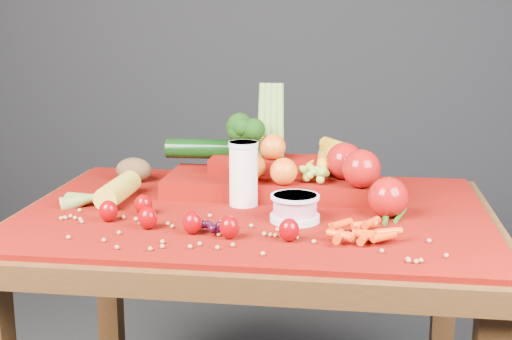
# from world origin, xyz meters

# --- Properties ---
(table) EXTENTS (1.10, 0.80, 0.75)m
(table) POSITION_xyz_m (0.00, 0.00, 0.66)
(table) COLOR #351C0C
(table) RESTS_ON ground
(red_cloth) EXTENTS (1.05, 0.75, 0.01)m
(red_cloth) POSITION_xyz_m (0.00, 0.00, 0.76)
(red_cloth) COLOR #770903
(red_cloth) RESTS_ON table
(milk_glass) EXTENTS (0.07, 0.07, 0.15)m
(milk_glass) POSITION_xyz_m (-0.03, 0.03, 0.84)
(milk_glass) COLOR white
(milk_glass) RESTS_ON red_cloth
(yogurt_bowl) EXTENTS (0.11, 0.11, 0.06)m
(yogurt_bowl) POSITION_xyz_m (0.10, -0.08, 0.79)
(yogurt_bowl) COLOR silver
(yogurt_bowl) RESTS_ON red_cloth
(strawberry_scatter) EXTENTS (0.44, 0.18, 0.05)m
(strawberry_scatter) POSITION_xyz_m (-0.13, -0.17, 0.79)
(strawberry_scatter) COLOR #900006
(strawberry_scatter) RESTS_ON red_cloth
(dark_grape_cluster) EXTENTS (0.06, 0.05, 0.03)m
(dark_grape_cluster) POSITION_xyz_m (-0.06, -0.19, 0.78)
(dark_grape_cluster) COLOR black
(dark_grape_cluster) RESTS_ON red_cloth
(soybean_scatter) EXTENTS (0.84, 0.24, 0.01)m
(soybean_scatter) POSITION_xyz_m (0.00, -0.20, 0.77)
(soybean_scatter) COLOR olive
(soybean_scatter) RESTS_ON red_cloth
(corn_ear) EXTENTS (0.18, 0.23, 0.06)m
(corn_ear) POSITION_xyz_m (-0.37, -0.01, 0.78)
(corn_ear) COLOR gold
(corn_ear) RESTS_ON red_cloth
(potato) EXTENTS (0.10, 0.07, 0.07)m
(potato) POSITION_xyz_m (-0.36, 0.22, 0.79)
(potato) COLOR #51351D
(potato) RESTS_ON red_cloth
(baby_carrot_pile) EXTENTS (0.17, 0.17, 0.03)m
(baby_carrot_pile) POSITION_xyz_m (0.25, -0.18, 0.78)
(baby_carrot_pile) COLOR red
(baby_carrot_pile) RESTS_ON red_cloth
(green_bean_pile) EXTENTS (0.14, 0.12, 0.01)m
(green_bean_pile) POSITION_xyz_m (0.31, -0.01, 0.77)
(green_bean_pile) COLOR #1F5814
(green_bean_pile) RESTS_ON red_cloth
(produce_mound) EXTENTS (0.61, 0.37, 0.27)m
(produce_mound) POSITION_xyz_m (0.06, 0.15, 0.82)
(produce_mound) COLOR #770903
(produce_mound) RESTS_ON red_cloth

